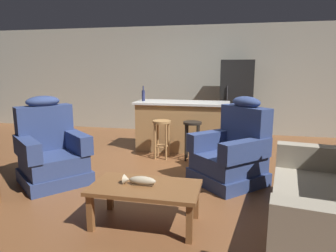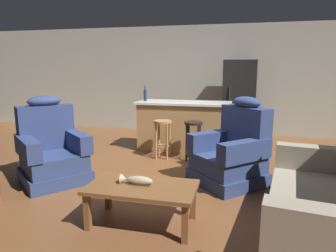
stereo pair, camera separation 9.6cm
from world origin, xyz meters
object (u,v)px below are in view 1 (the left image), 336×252
coffee_table (145,191)px  bar_stool_right (192,134)px  bottle_tall_green (143,95)px  fish_figurine (139,181)px  recliner_near_lamp (51,152)px  kitchen_island (182,126)px  recliner_near_island (233,153)px  couch (328,206)px  bar_stool_left (162,132)px  refrigerator (236,100)px

coffee_table → bar_stool_right: size_ratio=1.62×
bar_stool_right → bottle_tall_green: size_ratio=2.29×
fish_figurine → bar_stool_right: 2.30m
recliner_near_lamp → kitchen_island: recliner_near_lamp is taller
recliner_near_island → couch: bearing=78.8°
bar_stool_left → recliner_near_lamp: bearing=-131.9°
couch → bottle_tall_green: (-2.62, 2.83, 0.72)m
recliner_near_lamp → recliner_near_island: bearing=51.6°
recliner_near_lamp → refrigerator: size_ratio=0.68×
refrigerator → bar_stool_right: bearing=-111.7°
recliner_near_lamp → bar_stool_right: 2.29m
recliner_near_island → bar_stool_left: 1.53m
kitchen_island → bottle_tall_green: bearing=-178.3°
fish_figurine → refrigerator: 4.25m
couch → bottle_tall_green: bottle_tall_green is taller
bar_stool_right → bottle_tall_green: (-1.06, 0.61, 0.59)m
recliner_near_island → bottle_tall_green: size_ratio=4.05×
couch → recliner_near_island: (-0.87, 1.33, 0.08)m
couch → bar_stool_left: couch is taller
fish_figurine → refrigerator: (0.96, 4.11, 0.42)m
recliner_near_lamp → bottle_tall_green: size_ratio=4.05×
couch → bar_stool_right: bearing=-45.8°
recliner_near_island → bar_stool_left: bearing=-80.3°
coffee_table → bar_stool_right: bar_stool_right is taller
fish_figurine → recliner_near_island: size_ratio=0.28×
kitchen_island → refrigerator: refrigerator is taller
recliner_near_lamp → bar_stool_right: (1.81, 1.41, 0.05)m
kitchen_island → refrigerator: 1.62m
coffee_table → refrigerator: size_ratio=0.62×
coffee_table → fish_figurine: 0.12m
fish_figurine → bar_stool_right: (0.23, 2.28, 0.01)m
recliner_near_lamp → bar_stool_left: bearing=88.2°
couch → bottle_tall_green: bearing=-38.1°
coffee_table → fish_figurine: fish_figurine is taller
refrigerator → bar_stool_left: bearing=-124.9°
recliner_near_island → bottle_tall_green: (-1.75, 1.50, 0.64)m
fish_figurine → bar_stool_left: 2.31m
bar_stool_left → coffee_table: bearing=-80.7°
bar_stool_right → refrigerator: 2.01m
fish_figurine → bar_stool_left: bar_stool_left is taller
couch → recliner_near_island: size_ratio=1.67×
bar_stool_right → refrigerator: refrigerator is taller
couch → recliner_near_lamp: (-3.37, 0.81, 0.08)m
bar_stool_left → refrigerator: refrigerator is taller
kitchen_island → fish_figurine: bearing=-88.9°
coffee_table → refrigerator: bearing=77.7°
fish_figurine → bottle_tall_green: bearing=106.0°
fish_figurine → recliner_near_island: (0.92, 1.39, -0.04)m
coffee_table → kitchen_island: kitchen_island is taller
coffee_table → bar_stool_right: 2.31m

